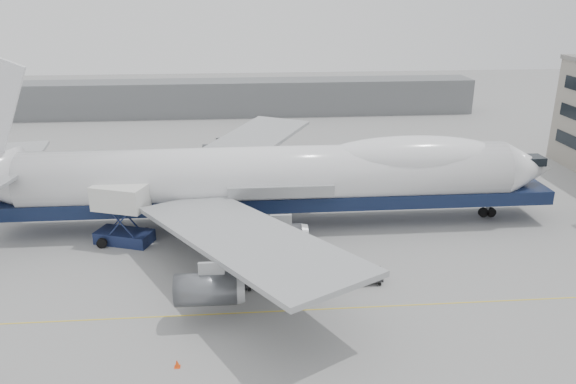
{
  "coord_description": "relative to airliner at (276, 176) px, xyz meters",
  "views": [
    {
      "loc": [
        -2.9,
        -45.57,
        24.89
      ],
      "look_at": [
        1.49,
        6.0,
        5.95
      ],
      "focal_mm": 35.0,
      "sensor_mm": 36.0,
      "label": 1
    }
  ],
  "objects": [
    {
      "name": "ground",
      "position": [
        -0.64,
        -12.0,
        -5.62
      ],
      "size": [
        260.0,
        260.0,
        0.0
      ],
      "primitive_type": "plane",
      "color": "gray",
      "rests_on": "ground"
    },
    {
      "name": "apron_line",
      "position": [
        -0.64,
        -18.0,
        -5.62
      ],
      "size": [
        60.0,
        0.15,
        0.01
      ],
      "primitive_type": "cube",
      "color": "gold",
      "rests_on": "ground"
    },
    {
      "name": "hangar",
      "position": [
        -10.64,
        58.0,
        -2.12
      ],
      "size": [
        110.0,
        8.0,
        7.0
      ],
      "primitive_type": "cube",
      "color": "slate",
      "rests_on": "ground"
    },
    {
      "name": "airliner",
      "position": [
        0.0,
        0.0,
        0.0
      ],
      "size": [
        67.0,
        55.3,
        19.98
      ],
      "color": "white",
      "rests_on": "ground"
    },
    {
      "name": "catering_truck",
      "position": [
        -15.92,
        -3.48,
        -2.16
      ],
      "size": [
        6.29,
        5.21,
        6.25
      ],
      "rotation": [
        0.0,
        0.0,
        -0.34
      ],
      "color": "#172247",
      "rests_on": "ground"
    },
    {
      "name": "traffic_cone",
      "position": [
        -8.48,
        -24.54,
        -5.33
      ],
      "size": [
        0.42,
        0.42,
        0.61
      ],
      "rotation": [
        0.0,
        0.0,
        -0.43
      ],
      "color": "#FA430D",
      "rests_on": "ground"
    },
    {
      "name": "dolly_0",
      "position": [
        -7.97,
        -14.0,
        -5.09
      ],
      "size": [
        2.3,
        1.35,
        1.3
      ],
      "color": "#2D2D30",
      "rests_on": "ground"
    },
    {
      "name": "dolly_1",
      "position": [
        -4.12,
        -14.0,
        -5.09
      ],
      "size": [
        2.3,
        1.35,
        1.3
      ],
      "color": "#2D2D30",
      "rests_on": "ground"
    },
    {
      "name": "dolly_2",
      "position": [
        -0.27,
        -14.0,
        -5.09
      ],
      "size": [
        2.3,
        1.35,
        1.3
      ],
      "color": "#2D2D30",
      "rests_on": "ground"
    },
    {
      "name": "dolly_3",
      "position": [
        3.58,
        -14.0,
        -5.09
      ],
      "size": [
        2.3,
        1.35,
        1.3
      ],
      "color": "#2D2D30",
      "rests_on": "ground"
    },
    {
      "name": "dolly_4",
      "position": [
        7.43,
        -14.0,
        -5.09
      ],
      "size": [
        2.3,
        1.35,
        1.3
      ],
      "color": "#2D2D30",
      "rests_on": "ground"
    }
  ]
}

